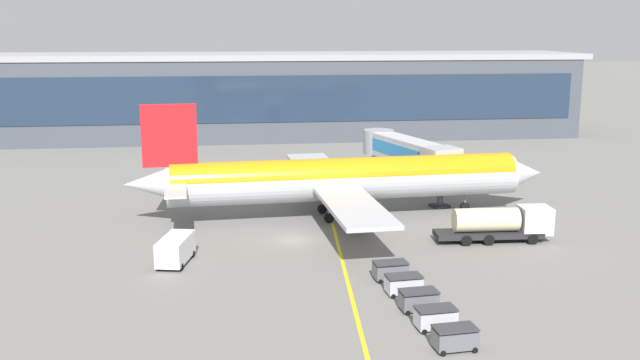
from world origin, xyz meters
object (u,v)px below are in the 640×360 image
object	(u,v)px
crew_van	(176,248)
baggage_cart_2	(419,300)
baggage_cart_0	(455,338)
baggage_cart_3	(404,284)
baggage_cart_1	(436,317)
main_airliner	(344,179)
baggage_cart_4	(390,270)
fuel_tanker	(501,223)

from	to	relation	value
crew_van	baggage_cart_2	bearing A→B (deg)	-35.52
baggage_cart_0	baggage_cart_3	bearing A→B (deg)	95.29
baggage_cart_1	baggage_cart_2	bearing A→B (deg)	95.29
baggage_cart_0	baggage_cart_2	world-z (taller)	same
baggage_cart_1	baggage_cart_3	size ratio (longest dim) A/B	1.00
baggage_cart_2	main_airliner	bearing A→B (deg)	92.86
crew_van	baggage_cart_3	world-z (taller)	crew_van
main_airliner	crew_van	distance (m)	21.16
baggage_cart_0	baggage_cart_3	distance (m)	9.60
baggage_cart_0	baggage_cart_1	world-z (taller)	same
baggage_cart_0	baggage_cart_1	bearing A→B (deg)	95.29
baggage_cart_0	baggage_cart_1	distance (m)	3.20
baggage_cart_1	baggage_cart_4	bearing A→B (deg)	95.29
crew_van	baggage_cart_1	size ratio (longest dim) A/B	1.92
baggage_cart_1	baggage_cart_2	xyz separation A→B (m)	(-0.29, 3.19, 0.00)
baggage_cart_1	crew_van	bearing A→B (deg)	138.68
baggage_cart_4	baggage_cart_2	bearing A→B (deg)	-84.71
main_airliner	fuel_tanker	xyz separation A→B (m)	(13.19, -10.39, -2.38)
baggage_cart_0	baggage_cart_4	xyz separation A→B (m)	(-1.18, 12.75, 0.00)
main_airliner	baggage_cart_1	xyz separation A→B (m)	(1.58, -28.87, -3.34)
baggage_cart_0	baggage_cart_2	bearing A→B (deg)	95.29
crew_van	baggage_cart_2	xyz separation A→B (m)	(17.70, -12.63, -0.53)
crew_van	baggage_cart_0	bearing A→B (deg)	-46.10
baggage_cart_0	baggage_cart_1	size ratio (longest dim) A/B	1.00
main_airliner	baggage_cart_2	size ratio (longest dim) A/B	16.05
fuel_tanker	crew_van	bearing A→B (deg)	-174.86
baggage_cart_1	baggage_cart_0	bearing A→B (deg)	-84.71
baggage_cart_0	baggage_cart_3	size ratio (longest dim) A/B	1.00
baggage_cart_2	baggage_cart_4	world-z (taller)	same
fuel_tanker	baggage_cart_3	size ratio (longest dim) A/B	3.92
baggage_cart_3	baggage_cart_1	bearing A→B (deg)	-84.71
crew_van	baggage_cart_3	size ratio (longest dim) A/B	1.92
baggage_cart_4	baggage_cart_1	bearing A→B (deg)	-84.71
fuel_tanker	main_airliner	bearing A→B (deg)	141.77
baggage_cart_0	baggage_cart_3	xyz separation A→B (m)	(-0.88, 9.56, 0.00)
crew_van	baggage_cart_1	xyz separation A→B (m)	(17.99, -15.82, -0.53)
fuel_tanker	baggage_cart_2	bearing A→B (deg)	-127.90
baggage_cart_1	baggage_cart_2	size ratio (longest dim) A/B	1.00
crew_van	baggage_cart_0	world-z (taller)	crew_van
main_airliner	baggage_cart_0	size ratio (longest dim) A/B	16.05
main_airliner	baggage_cart_4	size ratio (longest dim) A/B	16.05
fuel_tanker	baggage_cart_2	world-z (taller)	fuel_tanker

